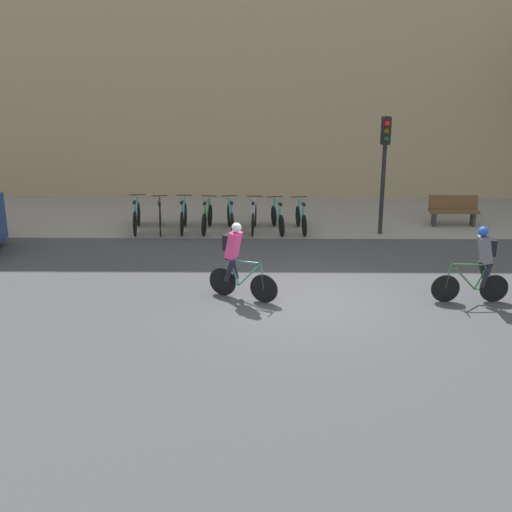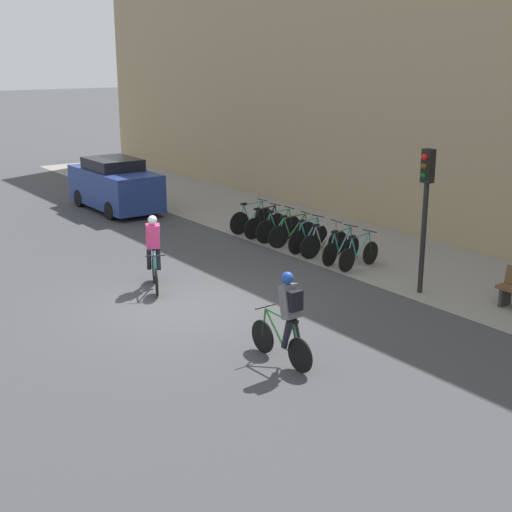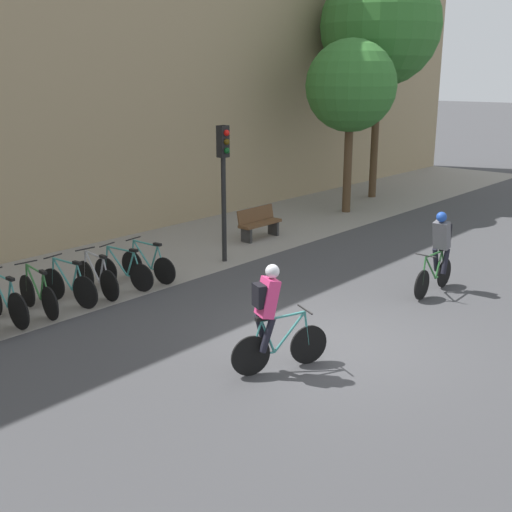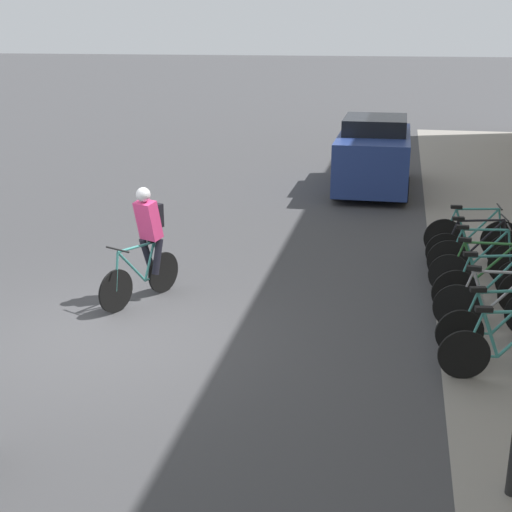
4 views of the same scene
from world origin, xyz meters
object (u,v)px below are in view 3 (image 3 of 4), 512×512
Objects in this scene: parked_bike_4 at (69,285)px; parked_bike_7 at (148,264)px; bench at (259,223)px; cyclist_grey at (439,249)px; parked_bike_3 at (38,294)px; cyclist_pink at (271,315)px; parked_bike_6 at (124,271)px; parked_bike_2 at (5,302)px; parked_bike_5 at (97,278)px; traffic_light_pole at (224,168)px.

parked_bike_7 is (2.07, -0.00, -0.02)m from parked_bike_4.
bench is at bearing 5.70° from parked_bike_4.
cyclist_grey reaches higher than parked_bike_4.
parked_bike_4 is at bearing 0.08° from parked_bike_3.
cyclist_pink reaches higher than parked_bike_7.
bench is (5.30, 0.67, 0.08)m from parked_bike_6.
parked_bike_2 is at bearing 179.99° from parked_bike_4.
parked_bike_3 reaches higher than parked_bike_6.
cyclist_pink is 1.06× the size of parked_bike_3.
parked_bike_5 reaches higher than parked_bike_7.
parked_bike_5 is at bearing 179.89° from parked_bike_6.
cyclist_grey is 6.45m from parked_bike_7.
parked_bike_6 is at bearing -0.02° from parked_bike_3.
traffic_light_pole reaches higher than cyclist_grey.
traffic_light_pole is at bearing 105.30° from cyclist_grey.
cyclist_pink reaches higher than parked_bike_6.
parked_bike_5 is at bearing -0.01° from parked_bike_2.
cyclist_grey is 5.42m from traffic_light_pole.
parked_bike_4 is at bearing 93.95° from cyclist_pink.
parked_bike_7 is at bearing 71.33° from cyclist_pink.
parked_bike_7 is at bearing -0.04° from parked_bike_4.
cyclist_pink reaches higher than bench.
parked_bike_6 is (-4.36, 5.27, -0.56)m from cyclist_grey.
bench is (5.99, 0.67, 0.06)m from parked_bike_5.
parked_bike_6 is (2.07, -0.00, -0.01)m from parked_bike_3.
cyclist_grey reaches higher than parked_bike_6.
cyclist_pink is at bearing -71.20° from parked_bike_2.
cyclist_grey reaches higher than parked_bike_7.
cyclist_pink is 1.09× the size of parked_bike_4.
cyclist_pink is at bearing -86.05° from parked_bike_4.
parked_bike_5 is at bearing 0.03° from parked_bike_3.
cyclist_pink is 6.45m from traffic_light_pole.
parked_bike_3 is (0.69, -0.00, -0.02)m from parked_bike_2.
parked_bike_3 is 7.40m from bench.
traffic_light_pole is at bearing -3.38° from parked_bike_5.
parked_bike_4 is at bearing -174.30° from bench.
parked_bike_3 is at bearing 101.58° from cyclist_pink.
parked_bike_7 is 0.47× the size of traffic_light_pole.
cyclist_pink is at bearing -129.47° from traffic_light_pole.
parked_bike_7 is at bearing 174.61° from traffic_light_pole.
cyclist_grey is 1.06× the size of parked_bike_3.
parked_bike_7 is at bearing -0.02° from parked_bike_2.
parked_bike_4 reaches higher than bench.
cyclist_pink reaches higher than parked_bike_5.
parked_bike_2 is 8.08m from bench.
parked_bike_4 is at bearing 179.96° from parked_bike_7.
parked_bike_3 is 1.03× the size of parked_bike_6.
bench is at bearing 80.99° from cyclist_grey.
traffic_light_pole reaches higher than bench.
parked_bike_4 is 1.38m from parked_bike_6.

